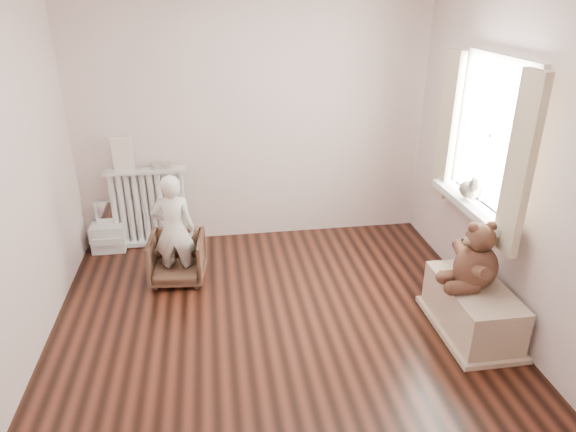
{
  "coord_description": "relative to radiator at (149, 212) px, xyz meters",
  "views": [
    {
      "loc": [
        -0.43,
        -3.34,
        2.53
      ],
      "look_at": [
        0.15,
        0.45,
        0.8
      ],
      "focal_mm": 32.0,
      "sensor_mm": 36.0,
      "label": 1
    }
  ],
  "objects": [
    {
      "name": "radiator",
      "position": [
        0.0,
        0.0,
        0.0
      ],
      "size": [
        0.81,
        0.15,
        0.85
      ],
      "primitive_type": "cube",
      "color": "silver",
      "rests_on": "floor"
    },
    {
      "name": "toy_vanity",
      "position": [
        -0.44,
        -0.03,
        -0.11
      ],
      "size": [
        0.33,
        0.24,
        0.52
      ],
      "primitive_type": "cube",
      "color": "silver",
      "rests_on": "floor"
    },
    {
      "name": "floor",
      "position": [
        1.11,
        -1.68,
        -0.39
      ],
      "size": [
        3.6,
        3.6,
        0.01
      ],
      "primitive_type": "cube",
      "color": "black",
      "rests_on": "ground"
    },
    {
      "name": "tin_a",
      "position": [
        0.11,
        0.0,
        0.49
      ],
      "size": [
        0.09,
        0.09,
        0.06
      ],
      "primitive_type": "cylinder",
      "color": "#A59E8C",
      "rests_on": "radiator"
    },
    {
      "name": "window",
      "position": [
        2.87,
        -1.38,
        1.06
      ],
      "size": [
        0.03,
        0.9,
        1.1
      ],
      "primitive_type": "cube",
      "color": "white",
      "rests_on": "right_wall"
    },
    {
      "name": "front_wall",
      "position": [
        1.11,
        -3.48,
        0.91
      ],
      "size": [
        3.6,
        0.02,
        2.6
      ],
      "primitive_type": "cube",
      "color": "silver",
      "rests_on": "ground"
    },
    {
      "name": "window_sill",
      "position": [
        2.78,
        -1.38,
        0.48
      ],
      "size": [
        0.22,
        1.1,
        0.06
      ],
      "primitive_type": "cube",
      "color": "silver",
      "rests_on": "right_wall"
    },
    {
      "name": "toy_bench",
      "position": [
        2.63,
        -1.89,
        -0.19
      ],
      "size": [
        0.46,
        0.86,
        0.41
      ],
      "primitive_type": "cube",
      "color": "beige",
      "rests_on": "floor"
    },
    {
      "name": "curtain_left",
      "position": [
        2.76,
        -1.95,
        1.0
      ],
      "size": [
        0.06,
        0.26,
        1.3
      ],
      "primitive_type": "cube",
      "color": "beige",
      "rests_on": "right_wall"
    },
    {
      "name": "tin_b",
      "position": [
        0.22,
        0.0,
        0.49
      ],
      "size": [
        0.1,
        0.1,
        0.05
      ],
      "primitive_type": "cylinder",
      "color": "#A59E8C",
      "rests_on": "radiator"
    },
    {
      "name": "left_wall",
      "position": [
        -0.69,
        -1.68,
        0.91
      ],
      "size": [
        0.02,
        3.6,
        2.6
      ],
      "primitive_type": "cube",
      "color": "silver",
      "rests_on": "ground"
    },
    {
      "name": "right_wall",
      "position": [
        2.91,
        -1.68,
        0.91
      ],
      "size": [
        0.02,
        3.6,
        2.6
      ],
      "primitive_type": "cube",
      "color": "silver",
      "rests_on": "ground"
    },
    {
      "name": "child",
      "position": [
        0.3,
        -0.81,
        0.15
      ],
      "size": [
        0.4,
        0.28,
        1.04
      ],
      "primitive_type": "imported",
      "rotation": [
        0.0,
        0.0,
        3.05
      ],
      "color": "white",
      "rests_on": "armchair"
    },
    {
      "name": "back_wall",
      "position": [
        1.11,
        0.12,
        0.91
      ],
      "size": [
        3.6,
        0.02,
        2.6
      ],
      "primitive_type": "cube",
      "color": "silver",
      "rests_on": "ground"
    },
    {
      "name": "armchair",
      "position": [
        0.3,
        -0.76,
        -0.16
      ],
      "size": [
        0.53,
        0.54,
        0.45
      ],
      "primitive_type": "imported",
      "rotation": [
        0.0,
        0.0,
        -0.1
      ],
      "color": "#4F3223",
      "rests_on": "floor"
    },
    {
      "name": "curtain_right",
      "position": [
        2.76,
        -0.81,
        1.0
      ],
      "size": [
        0.06,
        0.26,
        1.3
      ],
      "primitive_type": "cube",
      "color": "beige",
      "rests_on": "right_wall"
    },
    {
      "name": "teddy_bear",
      "position": [
        2.6,
        -1.89,
        0.28
      ],
      "size": [
        0.45,
        0.35,
        0.54
      ],
      "primitive_type": null,
      "rotation": [
        0.0,
        0.0,
        -0.03
      ],
      "color": "#3D2217",
      "rests_on": "toy_bench"
    },
    {
      "name": "plush_cat",
      "position": [
        2.77,
        -1.33,
        0.61
      ],
      "size": [
        0.22,
        0.29,
        0.22
      ],
      "primitive_type": null,
      "rotation": [
        0.0,
        0.0,
        0.26
      ],
      "color": "slate",
      "rests_on": "window_sill"
    },
    {
      "name": "paper_doll",
      "position": [
        -0.19,
        0.0,
        0.62
      ],
      "size": [
        0.2,
        0.02,
        0.33
      ],
      "primitive_type": "cube",
      "color": "beige",
      "rests_on": "radiator"
    }
  ]
}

